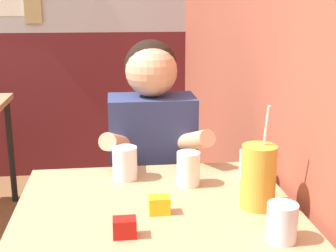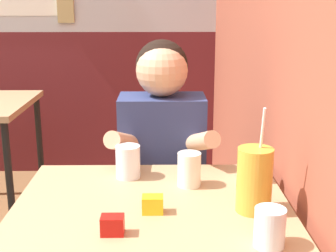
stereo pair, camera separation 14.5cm
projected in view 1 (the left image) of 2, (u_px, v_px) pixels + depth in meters
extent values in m
cube|color=maroon|center=(29.00, 106.00, 3.56)|extent=(5.39, 0.06, 1.10)
cube|color=tan|center=(157.00, 214.00, 1.37)|extent=(0.82, 0.73, 0.04)
cylinder|color=black|center=(11.00, 152.00, 3.11)|extent=(0.04, 0.04, 0.71)
cube|color=navy|center=(152.00, 159.00, 1.89)|extent=(0.34, 0.20, 0.52)
sphere|color=black|center=(151.00, 66.00, 1.82)|extent=(0.21, 0.21, 0.21)
sphere|color=tan|center=(151.00, 71.00, 1.80)|extent=(0.20, 0.20, 0.20)
cylinder|color=tan|center=(118.00, 144.00, 1.71)|extent=(0.14, 0.27, 0.15)
cylinder|color=tan|center=(191.00, 141.00, 1.74)|extent=(0.14, 0.27, 0.15)
cylinder|color=gold|center=(258.00, 177.00, 1.35)|extent=(0.10, 0.10, 0.19)
cylinder|color=white|center=(266.00, 129.00, 1.31)|extent=(0.01, 0.04, 0.14)
cylinder|color=silver|center=(125.00, 163.00, 1.57)|extent=(0.08, 0.08, 0.11)
cylinder|color=silver|center=(188.00, 169.00, 1.52)|extent=(0.08, 0.08, 0.11)
cylinder|color=silver|center=(249.00, 164.00, 1.58)|extent=(0.06, 0.06, 0.10)
cylinder|color=silver|center=(282.00, 222.00, 1.17)|extent=(0.08, 0.08, 0.10)
cube|color=#B7140F|center=(125.00, 227.00, 1.19)|extent=(0.06, 0.04, 0.05)
cube|color=yellow|center=(159.00, 205.00, 1.32)|extent=(0.06, 0.04, 0.05)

